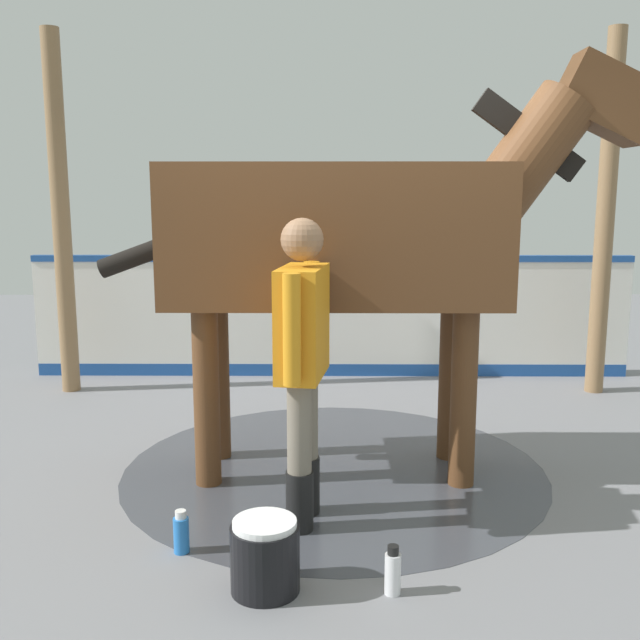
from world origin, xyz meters
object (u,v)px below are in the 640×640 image
Objects in this scene: handler at (303,352)px; wash_bucket at (265,556)px; bottle_shampoo at (393,572)px; horse at (355,235)px; bottle_spray at (181,533)px.

handler reaches higher than wash_bucket.
handler is 7.16× the size of bottle_shampoo.
wash_bucket is (-1.46, 0.48, -1.37)m from horse.
horse reaches higher than handler.
wash_bucket is (-0.71, 0.16, -0.79)m from handler.
wash_bucket is 1.46× the size of bottle_shampoo.
horse is at bearing -103.57° from handler.
handler is 1.11m from bottle_spray.
bottle_spray is (-1.10, 0.93, -1.43)m from horse.
horse is 2.07m from bottle_shampoo.
handler is at bearing -60.09° from bottle_spray.
horse is at bearing -39.97° from bottle_spray.
bottle_spray is (0.39, 1.03, -0.00)m from bottle_shampoo.
horse reaches higher than bottle_shampoo.
bottle_spray is at bearing 51.53° from wash_bucket.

